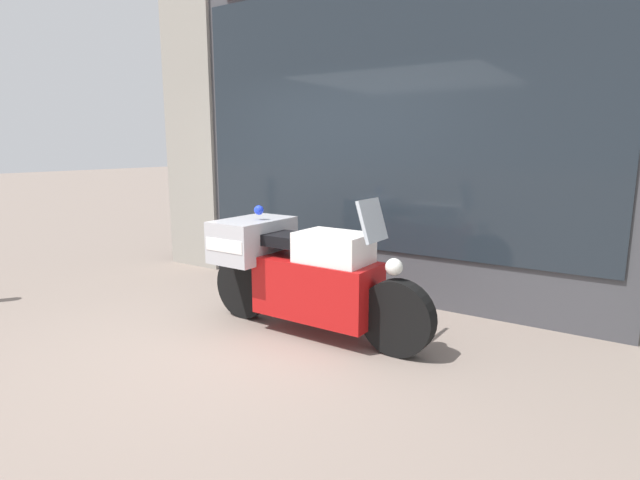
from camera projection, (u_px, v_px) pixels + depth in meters
name	position (u px, v px, depth m)	size (l,w,h in m)	color
ground_plane	(236.00, 343.00, 4.23)	(60.00, 60.00, 0.00)	gray
shop_building	(325.00, 125.00, 5.73)	(5.71, 0.55, 3.76)	#424247
window_display	(382.00, 253.00, 5.61)	(4.39, 0.30, 1.95)	slate
paramedic_motorcycle	(299.00, 270.00, 4.43)	(2.24, 0.78, 1.24)	black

